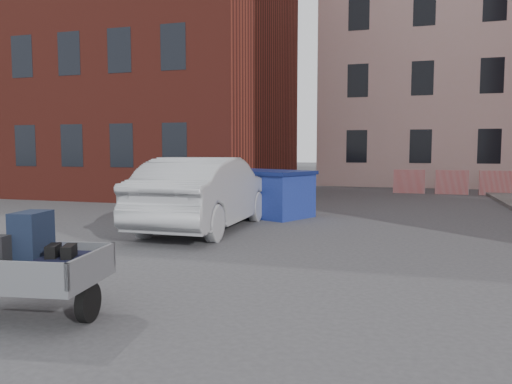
% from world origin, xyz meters
% --- Properties ---
extents(ground, '(120.00, 120.00, 0.00)m').
position_xyz_m(ground, '(0.00, 0.00, 0.00)').
color(ground, '#38383A').
rests_on(ground, ground).
extents(building_brick, '(12.00, 10.00, 14.00)m').
position_xyz_m(building_brick, '(-9.00, 13.00, 7.00)').
color(building_brick, '#591E16').
rests_on(building_brick, ground).
extents(building_pink, '(16.00, 8.00, 14.00)m').
position_xyz_m(building_pink, '(6.00, 22.00, 7.00)').
color(building_pink, beige).
rests_on(building_pink, ground).
extents(far_building, '(6.00, 6.00, 8.00)m').
position_xyz_m(far_building, '(-20.00, 22.00, 4.00)').
color(far_building, maroon).
rests_on(far_building, ground).
extents(barriers, '(4.70, 0.18, 1.00)m').
position_xyz_m(barriers, '(4.20, 15.00, 0.50)').
color(barriers, red).
rests_on(barriers, ground).
extents(trailer, '(1.75, 1.90, 1.20)m').
position_xyz_m(trailer, '(-1.64, -2.63, 0.61)').
color(trailer, black).
rests_on(trailer, ground).
extents(dumpster, '(3.45, 2.72, 1.29)m').
position_xyz_m(dumpster, '(-1.66, 6.50, 0.65)').
color(dumpster, navy).
rests_on(dumpster, ground).
extents(silver_car, '(1.89, 5.18, 1.70)m').
position_xyz_m(silver_car, '(-2.12, 3.78, 0.85)').
color(silver_car, '#9A9DA1').
rests_on(silver_car, ground).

